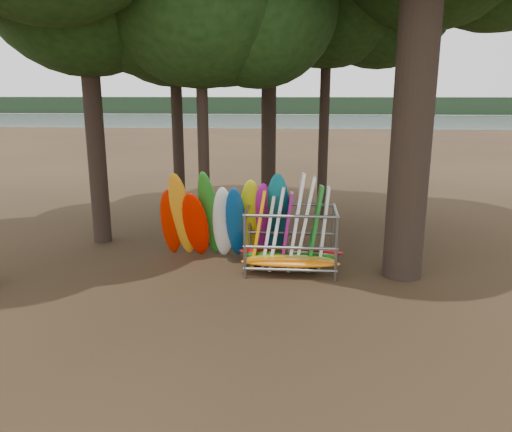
{
  "coord_description": "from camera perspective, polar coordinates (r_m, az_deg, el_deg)",
  "views": [
    {
      "loc": [
        1.34,
        -13.52,
        5.15
      ],
      "look_at": [
        0.08,
        1.5,
        1.4
      ],
      "focal_mm": 35.0,
      "sensor_mm": 36.0,
      "label": 1
    }
  ],
  "objects": [
    {
      "name": "far_shore",
      "position": [
        123.56,
        4.25,
        12.47
      ],
      "size": [
        160.0,
        4.0,
        4.0
      ],
      "primitive_type": "cube",
      "color": "black",
      "rests_on": "ground"
    },
    {
      "name": "ground",
      "position": [
        14.52,
        -0.83,
        -6.79
      ],
      "size": [
        120.0,
        120.0,
        0.0
      ],
      "primitive_type": "plane",
      "color": "#47331E",
      "rests_on": "ground"
    },
    {
      "name": "kayak_row",
      "position": [
        15.42,
        -3.6,
        -0.45
      ],
      "size": [
        4.14,
        1.96,
        3.06
      ],
      "color": "red",
      "rests_on": "ground"
    },
    {
      "name": "storage_rack",
      "position": [
        14.65,
        4.0,
        -2.9
      ],
      "size": [
        3.19,
        1.54,
        2.92
      ],
      "color": "slate",
      "rests_on": "ground"
    },
    {
      "name": "lake",
      "position": [
        73.71,
        3.78,
        9.94
      ],
      "size": [
        160.0,
        160.0,
        0.0
      ],
      "primitive_type": "plane",
      "color": "gray",
      "rests_on": "ground"
    }
  ]
}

